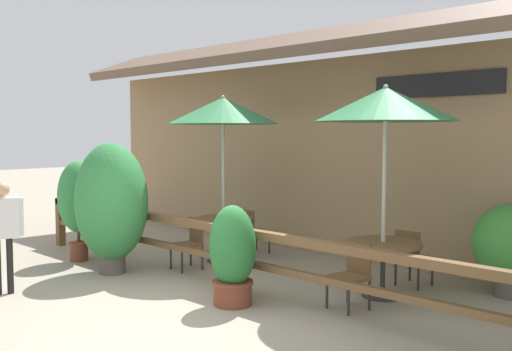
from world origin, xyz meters
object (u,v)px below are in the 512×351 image
at_px(chair_middle_wallside, 412,255).
at_px(potted_plant_corner_fern, 78,200).
at_px(chair_near_wallside, 252,229).
at_px(potted_plant_broad_leaf, 111,203).
at_px(dining_table_near, 224,226).
at_px(chair_near_streetside, 190,241).
at_px(potted_plant_tall_tropical, 233,255).
at_px(chair_middle_streetside, 352,273).
at_px(pedestrian, 2,222).
at_px(patio_umbrella_middle, 386,105).
at_px(potted_plant_small_flowering, 511,245).
at_px(dining_table_middle, 383,252).
at_px(patio_umbrella_near, 223,111).

relative_size(chair_middle_wallside, potted_plant_corner_fern, 0.47).
distance_m(chair_near_wallside, potted_plant_broad_leaf, 2.77).
bearing_deg(potted_plant_broad_leaf, dining_table_near, 70.27).
bearing_deg(chair_near_streetside, potted_plant_broad_leaf, -113.14).
height_order(potted_plant_corner_fern, potted_plant_tall_tropical, potted_plant_corner_fern).
height_order(chair_middle_streetside, pedestrian, pedestrian).
xyz_separation_m(potted_plant_broad_leaf, pedestrian, (-0.04, -1.71, -0.12)).
bearing_deg(potted_plant_tall_tropical, patio_umbrella_middle, 54.27).
xyz_separation_m(potted_plant_tall_tropical, potted_plant_small_flowering, (2.49, 2.89, 0.05)).
xyz_separation_m(patio_umbrella_middle, potted_plant_tall_tropical, (-1.22, -1.69, -1.97)).
xyz_separation_m(dining_table_middle, pedestrian, (-3.89, -3.56, 0.40)).
xyz_separation_m(dining_table_middle, potted_plant_tall_tropical, (-1.22, -1.69, 0.05)).
distance_m(dining_table_middle, potted_plant_corner_fern, 5.38).
distance_m(patio_umbrella_near, potted_plant_small_flowering, 5.00).
bearing_deg(pedestrian, potted_plant_corner_fern, -129.82).
bearing_deg(potted_plant_tall_tropical, chair_near_wallside, 129.46).
relative_size(chair_near_streetside, potted_plant_small_flowering, 0.65).
relative_size(dining_table_near, chair_middle_streetside, 1.26).
height_order(chair_near_wallside, pedestrian, pedestrian).
xyz_separation_m(dining_table_middle, chair_middle_wallside, (0.03, 0.75, -0.15)).
xyz_separation_m(chair_near_wallside, potted_plant_broad_leaf, (-0.60, -2.62, 0.67)).
distance_m(patio_umbrella_middle, potted_plant_tall_tropical, 2.87).
relative_size(patio_umbrella_near, chair_middle_wallside, 3.47).
bearing_deg(dining_table_middle, chair_near_wallside, 166.72).
xyz_separation_m(chair_near_streetside, potted_plant_tall_tropical, (1.95, -0.89, 0.20)).
distance_m(potted_plant_broad_leaf, potted_plant_small_flowering, 5.97).
bearing_deg(potted_plant_tall_tropical, dining_table_near, 139.55).
bearing_deg(potted_plant_tall_tropical, potted_plant_broad_leaf, -176.58).
bearing_deg(chair_middle_wallside, patio_umbrella_near, 17.20).
relative_size(potted_plant_corner_fern, pedestrian, 1.11).
bearing_deg(potted_plant_small_flowering, dining_table_middle, -136.89).
bearing_deg(dining_table_near, chair_middle_streetside, -12.89).
height_order(potted_plant_tall_tropical, pedestrian, pedestrian).
bearing_deg(dining_table_near, potted_plant_tall_tropical, -40.45).
bearing_deg(chair_near_wallside, dining_table_near, 101.04).
xyz_separation_m(dining_table_near, pedestrian, (-0.70, -3.54, 0.40)).
bearing_deg(chair_near_streetside, dining_table_near, 101.13).
distance_m(dining_table_near, potted_plant_tall_tropical, 2.58).
distance_m(chair_middle_streetside, potted_plant_broad_leaf, 4.05).
bearing_deg(potted_plant_corner_fern, dining_table_near, 42.87).
bearing_deg(chair_middle_streetside, chair_middle_wallside, 98.16).
xyz_separation_m(chair_near_streetside, pedestrian, (-0.72, -2.75, 0.55)).
xyz_separation_m(patio_umbrella_middle, dining_table_middle, (0.00, 0.00, -2.02)).
distance_m(dining_table_middle, chair_middle_wallside, 0.76).
distance_m(chair_middle_streetside, chair_middle_wallside, 1.49).
bearing_deg(potted_plant_small_flowering, pedestrian, -137.38).
bearing_deg(patio_umbrella_middle, dining_table_near, -179.68).
xyz_separation_m(chair_near_streetside, chair_middle_streetside, (3.17, 0.05, 0.00)).
bearing_deg(patio_umbrella_middle, chair_near_wallside, 166.72).
xyz_separation_m(dining_table_near, chair_middle_streetside, (3.19, -0.73, -0.15)).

